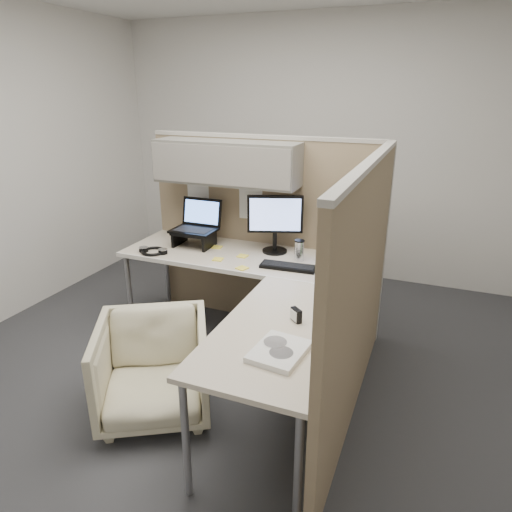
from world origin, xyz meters
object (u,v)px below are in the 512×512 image
at_px(monitor_left, 275,219).
at_px(keyboard, 288,267).
at_px(desk, 253,284).
at_px(office_chair, 153,364).

height_order(monitor_left, keyboard, monitor_left).
bearing_deg(desk, monitor_left, 94.17).
bearing_deg(monitor_left, keyboard, -74.00).
bearing_deg(monitor_left, desk, -105.48).
relative_size(office_chair, monitor_left, 1.49).
relative_size(desk, office_chair, 2.88).
xyz_separation_m(desk, keyboard, (0.17, 0.27, 0.05)).
distance_m(office_chair, keyboard, 1.18).
height_order(office_chair, monitor_left, monitor_left).
distance_m(office_chair, monitor_left, 1.46).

